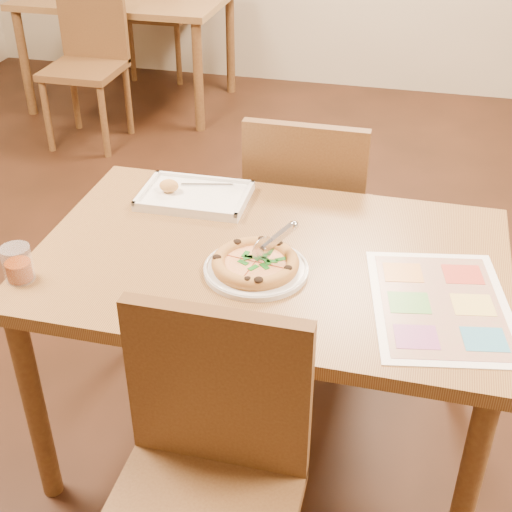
% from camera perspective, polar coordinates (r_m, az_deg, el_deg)
% --- Properties ---
extents(room, '(7.00, 7.00, 7.00)m').
position_cam_1_polar(room, '(1.72, 1.35, 18.05)').
color(room, black).
rests_on(room, ground).
extents(dining_table, '(1.30, 0.85, 0.72)m').
position_cam_1_polar(dining_table, '(2.02, 1.09, -1.94)').
color(dining_table, olive).
rests_on(dining_table, ground).
extents(chair_near, '(0.42, 0.42, 0.47)m').
position_cam_1_polar(chair_near, '(1.63, -3.88, -15.71)').
color(chair_near, brown).
rests_on(chair_near, ground).
extents(chair_far, '(0.42, 0.42, 0.47)m').
position_cam_1_polar(chair_far, '(2.56, 4.12, 4.25)').
color(chair_far, brown).
rests_on(chair_far, ground).
extents(bg_table, '(1.30, 0.85, 0.72)m').
position_cam_1_polar(bg_table, '(4.97, -10.28, 18.90)').
color(bg_table, olive).
rests_on(bg_table, ground).
extents(bg_chair_near, '(0.42, 0.42, 0.47)m').
position_cam_1_polar(bg_chair_near, '(4.47, -13.26, 16.09)').
color(bg_chair_near, brown).
rests_on(bg_chair_near, ground).
extents(bg_chair_far, '(0.42, 0.42, 0.47)m').
position_cam_1_polar(bg_chair_far, '(5.44, -8.06, 19.52)').
color(bg_chair_far, brown).
rests_on(bg_chair_far, ground).
extents(plate, '(0.34, 0.34, 0.02)m').
position_cam_1_polar(plate, '(1.90, 0.00, -1.08)').
color(plate, silver).
rests_on(plate, dining_table).
extents(pizza, '(0.23, 0.23, 0.04)m').
position_cam_1_polar(pizza, '(1.89, -0.05, -0.57)').
color(pizza, '#C18F41').
rests_on(pizza, plate).
extents(pizza_cutter, '(0.10, 0.12, 0.08)m').
position_cam_1_polar(pizza_cutter, '(1.89, 1.44, 1.23)').
color(pizza_cutter, silver).
rests_on(pizza_cutter, pizza).
extents(appetizer_tray, '(0.34, 0.24, 0.06)m').
position_cam_1_polar(appetizer_tray, '(2.26, -5.07, 4.77)').
color(appetizer_tray, white).
rests_on(appetizer_tray, dining_table).
extents(glass_tumbler, '(0.08, 0.08, 0.10)m').
position_cam_1_polar(glass_tumbler, '(1.96, -18.50, -0.73)').
color(glass_tumbler, maroon).
rests_on(glass_tumbler, dining_table).
extents(menu, '(0.42, 0.53, 0.00)m').
position_cam_1_polar(menu, '(1.84, 14.57, -3.76)').
color(menu, white).
rests_on(menu, dining_table).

